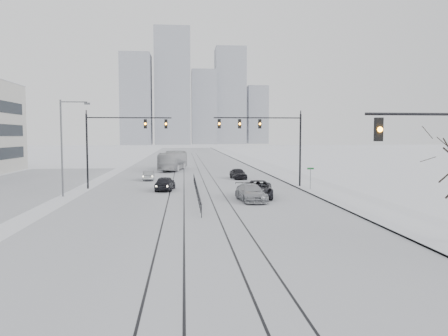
# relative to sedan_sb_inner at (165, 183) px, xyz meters

# --- Properties ---
(road) EXTENTS (22.00, 260.00, 0.02)m
(road) POSITION_rel_sedan_sb_inner_xyz_m (3.15, 26.47, -0.73)
(road) COLOR silver
(road) RESTS_ON ground
(sidewalk_east) EXTENTS (5.00, 260.00, 0.16)m
(sidewalk_east) POSITION_rel_sedan_sb_inner_xyz_m (16.65, 26.47, -0.66)
(sidewalk_east) COLOR white
(sidewalk_east) RESTS_ON ground
(curb) EXTENTS (0.10, 260.00, 0.12)m
(curb) POSITION_rel_sedan_sb_inner_xyz_m (14.20, 26.47, -0.68)
(curb) COLOR gray
(curb) RESTS_ON ground
(parking_strip) EXTENTS (14.00, 60.00, 0.03)m
(parking_strip) POSITION_rel_sedan_sb_inner_xyz_m (-16.85, 1.47, -0.72)
(parking_strip) COLOR silver
(parking_strip) RESTS_ON ground
(tram_rails) EXTENTS (5.30, 180.00, 0.01)m
(tram_rails) POSITION_rel_sedan_sb_inner_xyz_m (3.15, 6.47, -0.72)
(tram_rails) COLOR black
(tram_rails) RESTS_ON ground
(skyline) EXTENTS (96.00, 48.00, 72.00)m
(skyline) POSITION_rel_sedan_sb_inner_xyz_m (8.17, 240.09, 29.91)
(skyline) COLOR #9397A1
(skyline) RESTS_ON ground
(traffic_mast_ne) EXTENTS (9.60, 0.37, 8.00)m
(traffic_mast_ne) POSITION_rel_sedan_sb_inner_xyz_m (11.30, 1.46, 5.02)
(traffic_mast_ne) COLOR black
(traffic_mast_ne) RESTS_ON ground
(traffic_mast_nw) EXTENTS (9.10, 0.37, 8.00)m
(traffic_mast_nw) POSITION_rel_sedan_sb_inner_xyz_m (-5.37, 2.46, 4.83)
(traffic_mast_nw) COLOR black
(traffic_mast_nw) RESTS_ON ground
(street_light_west) EXTENTS (2.73, 0.25, 9.00)m
(street_light_west) POSITION_rel_sedan_sb_inner_xyz_m (-9.05, -3.53, 4.47)
(street_light_west) COLOR #595B60
(street_light_west) RESTS_ON ground
(median_fence) EXTENTS (0.06, 24.00, 1.00)m
(median_fence) POSITION_rel_sedan_sb_inner_xyz_m (3.15, -3.53, -0.21)
(median_fence) COLOR black
(median_fence) RESTS_ON ground
(street_sign) EXTENTS (0.70, 0.06, 2.40)m
(street_sign) POSITION_rel_sedan_sb_inner_xyz_m (14.95, -1.53, 0.87)
(street_sign) COLOR #595B60
(street_sign) RESTS_ON ground
(sedan_sb_inner) EXTENTS (2.23, 4.51, 1.48)m
(sedan_sb_inner) POSITION_rel_sedan_sb_inner_xyz_m (0.00, 0.00, 0.00)
(sedan_sb_inner) COLOR black
(sedan_sb_inner) RESTS_ON ground
(sedan_sb_outer) EXTENTS (1.38, 3.72, 1.22)m
(sedan_sb_outer) POSITION_rel_sedan_sb_inner_xyz_m (-2.53, 10.65, -0.13)
(sedan_sb_outer) COLOR #929598
(sedan_sb_outer) RESTS_ON ground
(sedan_nb_front) EXTENTS (3.41, 5.92, 1.55)m
(sedan_nb_front) POSITION_rel_sedan_sb_inner_xyz_m (8.71, -6.13, 0.04)
(sedan_nb_front) COLOR black
(sedan_nb_front) RESTS_ON ground
(sedan_nb_right) EXTENTS (2.54, 5.23, 1.47)m
(sedan_nb_right) POSITION_rel_sedan_sb_inner_xyz_m (7.74, -8.15, -0.01)
(sedan_nb_right) COLOR #999BA0
(sedan_nb_right) RESTS_ON ground
(sedan_nb_far) EXTENTS (2.18, 4.29, 1.40)m
(sedan_nb_far) POSITION_rel_sedan_sb_inner_xyz_m (9.04, 11.24, -0.04)
(sedan_nb_far) COLOR black
(sedan_nb_far) RESTS_ON ground
(box_truck) EXTENTS (4.61, 11.51, 3.13)m
(box_truck) POSITION_rel_sedan_sb_inner_xyz_m (0.21, 26.26, 0.82)
(box_truck) COLOR #B2B4B6
(box_truck) RESTS_ON ground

